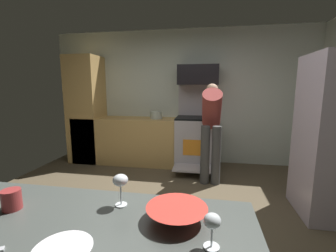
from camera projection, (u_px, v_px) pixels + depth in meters
name	position (u px, v px, depth m)	size (l,w,h in m)	color
ground_plane	(157.00, 224.00, 2.52)	(5.20, 4.80, 0.02)	brown
wall_back	(182.00, 97.00, 4.58)	(5.20, 0.12, 2.60)	silver
lower_cabinet_run	(135.00, 141.00, 4.52)	(2.40, 0.60, 0.90)	tan
cabinet_column	(87.00, 110.00, 4.59)	(0.60, 0.60, 2.10)	tan
oven_range	(196.00, 140.00, 4.29)	(0.76, 1.02, 1.54)	#B7B1B6
microwave	(198.00, 75.00, 4.18)	(0.74, 0.38, 0.36)	black
person_cook	(211.00, 124.00, 3.57)	(0.31, 0.66, 1.56)	#424242
mixing_bowl_large	(177.00, 214.00, 1.01)	(0.28, 0.28, 0.06)	red
wine_glass_near	(120.00, 182.00, 1.12)	(0.08, 0.08, 0.16)	silver
wine_glass_far	(212.00, 223.00, 0.82)	(0.06, 0.06, 0.14)	silver
mug_coffee	(12.00, 200.00, 1.10)	(0.09, 0.09, 0.10)	maroon
stock_pot	(156.00, 115.00, 4.36)	(0.23, 0.23, 0.14)	#B5C2B5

